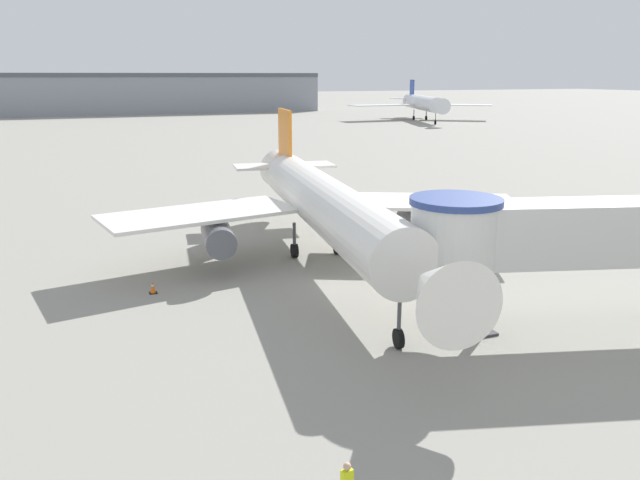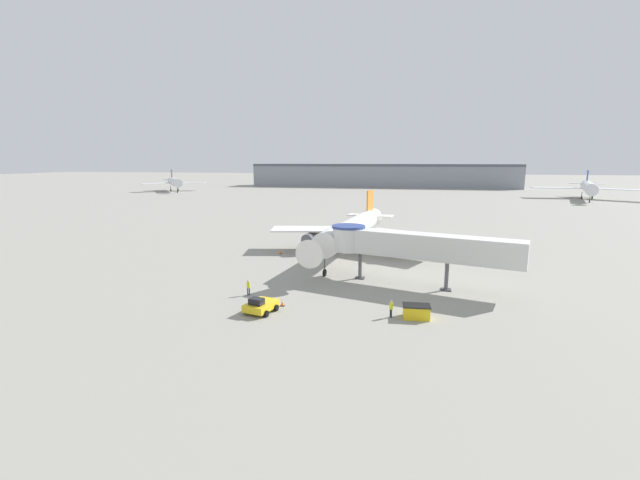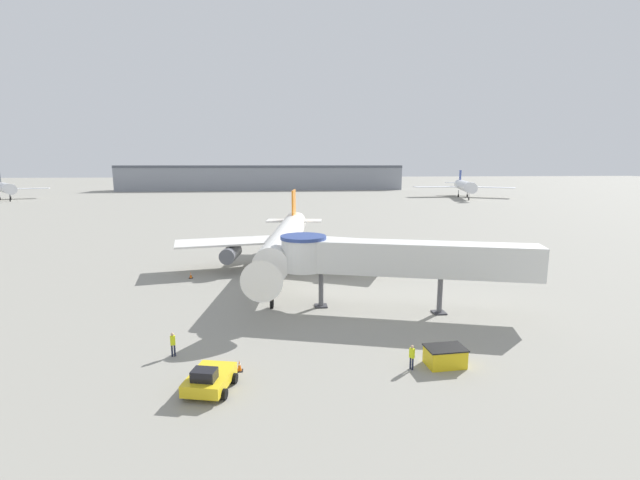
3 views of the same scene
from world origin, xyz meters
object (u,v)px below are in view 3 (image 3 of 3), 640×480
at_px(background_jet_gray_tail, 5,188).
at_px(traffic_cone_apron_front, 239,366).
at_px(jet_bridge, 388,257).
at_px(traffic_cone_port_wing, 191,275).
at_px(pushback_tug_yellow, 209,379).
at_px(ground_crew_marshaller, 173,343).
at_px(background_jet_blue_tail, 464,186).
at_px(main_airplane, 285,241).
at_px(ground_crew_wing_walker, 412,355).
at_px(service_container_yellow, 445,356).

bearing_deg(background_jet_gray_tail, traffic_cone_apron_front, -93.03).
height_order(jet_bridge, traffic_cone_port_wing, jet_bridge).
relative_size(pushback_tug_yellow, traffic_cone_apron_front, 5.24).
distance_m(jet_bridge, ground_crew_marshaller, 18.65).
bearing_deg(traffic_cone_apron_front, background_jet_blue_tail, 60.35).
height_order(main_airplane, traffic_cone_port_wing, main_airplane).
relative_size(main_airplane, ground_crew_wing_walker, 20.75).
distance_m(service_container_yellow, ground_crew_marshaller, 17.89).
xyz_separation_m(main_airplane, background_jet_blue_tail, (72.69, 109.92, 0.70)).
bearing_deg(main_airplane, background_jet_blue_tail, 64.04).
xyz_separation_m(traffic_cone_port_wing, ground_crew_marshaller, (2.55, -20.42, 0.63)).
bearing_deg(jet_bridge, background_jet_gray_tail, 145.07).
height_order(pushback_tug_yellow, traffic_cone_apron_front, pushback_tug_yellow).
xyz_separation_m(ground_crew_wing_walker, background_jet_blue_tail, (65.65, 135.18, 3.62)).
bearing_deg(ground_crew_marshaller, background_jet_blue_tail, 46.87).
bearing_deg(ground_crew_wing_walker, pushback_tug_yellow, 55.70).
bearing_deg(traffic_cone_apron_front, traffic_cone_port_wing, 107.15).
distance_m(jet_bridge, traffic_cone_apron_front, 16.34).
distance_m(pushback_tug_yellow, background_jet_blue_tail, 157.08).
relative_size(jet_bridge, traffic_cone_apron_front, 30.80).
distance_m(service_container_yellow, ground_crew_wing_walker, 2.33).
height_order(main_airplane, pushback_tug_yellow, main_airplane).
xyz_separation_m(traffic_cone_port_wing, background_jet_blue_tail, (83.48, 111.17, 4.22)).
height_order(service_container_yellow, ground_crew_wing_walker, ground_crew_wing_walker).
xyz_separation_m(jet_bridge, traffic_cone_port_wing, (-19.23, 13.01, -4.44)).
relative_size(jet_bridge, pushback_tug_yellow, 5.88).
relative_size(main_airplane, ground_crew_marshaller, 20.10).
xyz_separation_m(pushback_tug_yellow, traffic_cone_apron_front, (1.53, 2.16, -0.36)).
relative_size(main_airplane, jet_bridge, 1.56).
distance_m(main_airplane, ground_crew_wing_walker, 26.39).
bearing_deg(service_container_yellow, traffic_cone_port_wing, 130.30).
bearing_deg(main_airplane, service_container_yellow, -62.00).
bearing_deg(traffic_cone_apron_front, jet_bridge, 39.52).
bearing_deg(ground_crew_wing_walker, traffic_cone_port_wing, -3.13).
bearing_deg(traffic_cone_port_wing, traffic_cone_apron_front, -72.85).
relative_size(traffic_cone_port_wing, background_jet_blue_tail, 0.02).
height_order(traffic_cone_apron_front, ground_crew_wing_walker, ground_crew_wing_walker).
height_order(traffic_cone_apron_front, background_jet_blue_tail, background_jet_blue_tail).
distance_m(jet_bridge, service_container_yellow, 11.53).
height_order(traffic_cone_port_wing, ground_crew_marshaller, ground_crew_marshaller).
distance_m(traffic_cone_apron_front, ground_crew_marshaller, 5.28).
bearing_deg(main_airplane, ground_crew_marshaller, -103.31).
xyz_separation_m(ground_crew_marshaller, background_jet_blue_tail, (80.94, 131.59, 3.59)).
distance_m(jet_bridge, traffic_cone_port_wing, 23.64).
bearing_deg(traffic_cone_apron_front, ground_crew_wing_walker, -5.29).
bearing_deg(ground_crew_wing_walker, background_jet_gray_tail, -3.51).
bearing_deg(ground_crew_marshaller, service_container_yellow, -22.20).
height_order(service_container_yellow, traffic_cone_port_wing, service_container_yellow).
bearing_deg(background_jet_blue_tail, background_jet_gray_tail, -165.51).
height_order(jet_bridge, ground_crew_wing_walker, jet_bridge).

